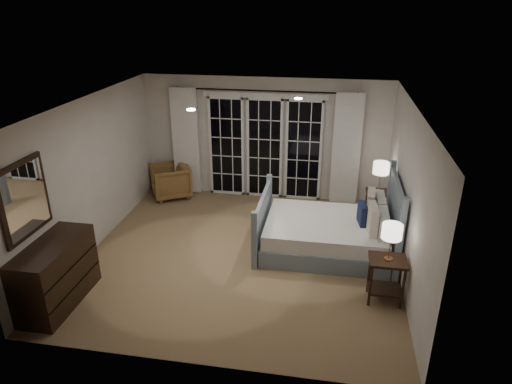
% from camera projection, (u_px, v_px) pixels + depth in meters
% --- Properties ---
extents(floor, '(5.00, 5.00, 0.00)m').
position_uv_depth(floor, '(241.00, 254.00, 7.55)').
color(floor, '#937B4F').
rests_on(floor, ground).
extents(ceiling, '(5.00, 5.00, 0.00)m').
position_uv_depth(ceiling, '(239.00, 104.00, 6.57)').
color(ceiling, white).
rests_on(ceiling, wall_back).
extents(wall_left, '(0.02, 5.00, 2.50)m').
position_uv_depth(wall_left, '(91.00, 175.00, 7.45)').
color(wall_left, silver).
rests_on(wall_left, floor).
extents(wall_right, '(0.02, 5.00, 2.50)m').
position_uv_depth(wall_right, '(408.00, 195.00, 6.67)').
color(wall_right, silver).
rests_on(wall_right, floor).
extents(wall_back, '(5.00, 0.02, 2.50)m').
position_uv_depth(wall_back, '(265.00, 139.00, 9.33)').
color(wall_back, silver).
rests_on(wall_back, floor).
extents(wall_front, '(5.00, 0.02, 2.50)m').
position_uv_depth(wall_front, '(193.00, 273.00, 4.80)').
color(wall_front, silver).
rests_on(wall_front, floor).
extents(french_doors, '(2.50, 0.04, 2.20)m').
position_uv_depth(french_doors, '(265.00, 147.00, 9.35)').
color(french_doors, black).
rests_on(french_doors, wall_back).
extents(curtain_rod, '(3.50, 0.03, 0.03)m').
position_uv_depth(curtain_rod, '(264.00, 91.00, 8.84)').
color(curtain_rod, black).
rests_on(curtain_rod, wall_back).
extents(curtain_left, '(0.55, 0.10, 2.25)m').
position_uv_depth(curtain_left, '(186.00, 141.00, 9.51)').
color(curtain_left, white).
rests_on(curtain_left, curtain_rod).
extents(curtain_right, '(0.55, 0.10, 2.25)m').
position_uv_depth(curtain_right, '(346.00, 150.00, 9.00)').
color(curtain_right, white).
rests_on(curtain_right, curtain_rod).
extents(downlight_a, '(0.12, 0.12, 0.01)m').
position_uv_depth(downlight_a, '(298.00, 99.00, 6.99)').
color(downlight_a, white).
rests_on(downlight_a, ceiling).
extents(downlight_b, '(0.12, 0.12, 0.01)m').
position_uv_depth(downlight_b, '(191.00, 110.00, 6.31)').
color(downlight_b, white).
rests_on(downlight_b, ceiling).
extents(bed, '(2.19, 1.57, 1.27)m').
position_uv_depth(bed, '(330.00, 232.00, 7.57)').
color(bed, slate).
rests_on(bed, floor).
extents(nightstand_left, '(0.51, 0.41, 0.66)m').
position_uv_depth(nightstand_left, '(386.00, 273.00, 6.25)').
color(nightstand_left, black).
rests_on(nightstand_left, floor).
extents(nightstand_right, '(0.45, 0.36, 0.59)m').
position_uv_depth(nightstand_right, '(377.00, 201.00, 8.58)').
color(nightstand_right, black).
rests_on(nightstand_right, floor).
extents(lamp_left, '(0.27, 0.27, 0.53)m').
position_uv_depth(lamp_left, '(392.00, 232.00, 6.00)').
color(lamp_left, '#AE7A45').
rests_on(lamp_left, nightstand_left).
extents(lamp_right, '(0.29, 0.29, 0.57)m').
position_uv_depth(lamp_right, '(381.00, 168.00, 8.32)').
color(lamp_right, '#AE7A45').
rests_on(lamp_right, nightstand_right).
extents(armchair, '(1.04, 1.03, 0.70)m').
position_uv_depth(armchair, '(171.00, 181.00, 9.62)').
color(armchair, brown).
rests_on(armchair, floor).
extents(dresser, '(0.55, 1.29, 0.92)m').
position_uv_depth(dresser, '(56.00, 274.00, 6.20)').
color(dresser, black).
rests_on(dresser, floor).
extents(mirror, '(0.05, 0.85, 1.00)m').
position_uv_depth(mirror, '(24.00, 200.00, 5.80)').
color(mirror, black).
rests_on(mirror, wall_left).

